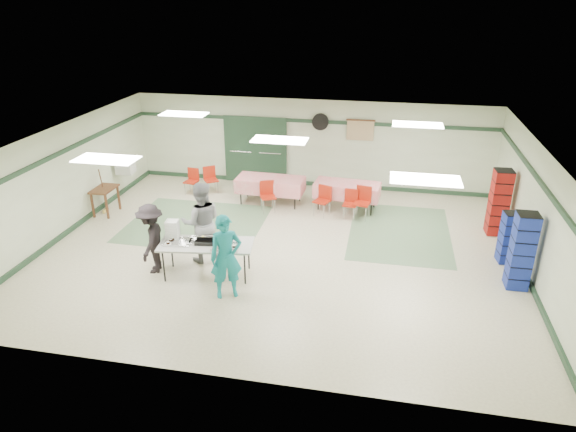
% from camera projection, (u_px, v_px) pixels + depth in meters
% --- Properties ---
extents(floor, '(11.00, 11.00, 0.00)m').
position_uv_depth(floor, '(280.00, 249.00, 12.25)').
color(floor, beige).
rests_on(floor, ground).
extents(ceiling, '(11.00, 11.00, 0.00)m').
position_uv_depth(ceiling, '(280.00, 139.00, 11.16)').
color(ceiling, white).
rests_on(ceiling, wall_back).
extents(wall_back, '(11.00, 0.00, 11.00)m').
position_uv_depth(wall_back, '(310.00, 144.00, 15.74)').
color(wall_back, silver).
rests_on(wall_back, floor).
extents(wall_front, '(11.00, 0.00, 11.00)m').
position_uv_depth(wall_front, '(218.00, 306.00, 7.67)').
color(wall_front, silver).
rests_on(wall_front, floor).
extents(wall_left, '(0.00, 9.00, 9.00)m').
position_uv_depth(wall_left, '(63.00, 181.00, 12.68)').
color(wall_left, silver).
rests_on(wall_left, floor).
extents(wall_right, '(0.00, 9.00, 9.00)m').
position_uv_depth(wall_right, '(537.00, 215.00, 10.73)').
color(wall_right, silver).
rests_on(wall_right, floor).
extents(trim_back, '(11.00, 0.06, 0.10)m').
position_uv_depth(trim_back, '(311.00, 121.00, 15.43)').
color(trim_back, '#203B27').
rests_on(trim_back, wall_back).
extents(baseboard_back, '(11.00, 0.06, 0.12)m').
position_uv_depth(baseboard_back, '(310.00, 183.00, 16.24)').
color(baseboard_back, '#203B27').
rests_on(baseboard_back, floor).
extents(trim_left, '(0.06, 9.00, 0.10)m').
position_uv_depth(trim_left, '(59.00, 154.00, 12.39)').
color(trim_left, '#203B27').
rests_on(trim_left, wall_back).
extents(baseboard_left, '(0.06, 9.00, 0.12)m').
position_uv_depth(baseboard_left, '(73.00, 228.00, 13.20)').
color(baseboard_left, '#203B27').
rests_on(baseboard_left, floor).
extents(trim_right, '(0.06, 9.00, 0.10)m').
position_uv_depth(trim_right, '(542.00, 184.00, 10.46)').
color(trim_right, '#203B27').
rests_on(trim_right, wall_back).
extents(baseboard_right, '(0.06, 9.00, 0.12)m').
position_uv_depth(baseboard_right, '(524.00, 269.00, 11.26)').
color(baseboard_right, '#203B27').
rests_on(baseboard_right, floor).
extents(green_patch_a, '(3.50, 3.00, 0.01)m').
position_uv_depth(green_patch_a, '(196.00, 223.00, 13.59)').
color(green_patch_a, slate).
rests_on(green_patch_a, floor).
extents(green_patch_b, '(2.50, 3.50, 0.01)m').
position_uv_depth(green_patch_b, '(400.00, 232.00, 13.10)').
color(green_patch_b, slate).
rests_on(green_patch_b, floor).
extents(double_door_left, '(0.90, 0.06, 2.10)m').
position_uv_depth(double_door_left, '(241.00, 150.00, 16.20)').
color(double_door_left, '#969996').
rests_on(double_door_left, floor).
extents(double_door_right, '(0.90, 0.06, 2.10)m').
position_uv_depth(double_door_right, '(270.00, 151.00, 16.03)').
color(double_door_right, '#969996').
rests_on(double_door_right, floor).
extents(door_frame, '(2.00, 0.03, 2.15)m').
position_uv_depth(door_frame, '(255.00, 151.00, 16.10)').
color(door_frame, '#203B27').
rests_on(door_frame, floor).
extents(wall_fan, '(0.50, 0.10, 0.50)m').
position_uv_depth(wall_fan, '(320.00, 122.00, 15.35)').
color(wall_fan, black).
rests_on(wall_fan, wall_back).
extents(scroll_banner, '(0.80, 0.02, 0.60)m').
position_uv_depth(scroll_banner, '(360.00, 130.00, 15.22)').
color(scroll_banner, tan).
rests_on(scroll_banner, wall_back).
extents(serving_table, '(2.07, 1.07, 0.76)m').
position_uv_depth(serving_table, '(206.00, 245.00, 10.86)').
color(serving_table, '#BAB9B4').
rests_on(serving_table, floor).
extents(sheet_tray_right, '(0.60, 0.48, 0.02)m').
position_uv_depth(sheet_tray_right, '(226.00, 247.00, 10.67)').
color(sheet_tray_right, silver).
rests_on(sheet_tray_right, serving_table).
extents(sheet_tray_mid, '(0.57, 0.47, 0.02)m').
position_uv_depth(sheet_tray_mid, '(202.00, 241.00, 10.93)').
color(sheet_tray_mid, silver).
rests_on(sheet_tray_mid, serving_table).
extents(sheet_tray_left, '(0.59, 0.48, 0.02)m').
position_uv_depth(sheet_tray_left, '(178.00, 242.00, 10.87)').
color(sheet_tray_left, silver).
rests_on(sheet_tray_left, serving_table).
extents(baking_pan, '(0.47, 0.33, 0.08)m').
position_uv_depth(baking_pan, '(206.00, 242.00, 10.84)').
color(baking_pan, black).
rests_on(baking_pan, serving_table).
extents(foam_box_stack, '(0.29, 0.27, 0.42)m').
position_uv_depth(foam_box_stack, '(173.00, 230.00, 10.99)').
color(foam_box_stack, white).
rests_on(foam_box_stack, serving_table).
extents(volunteer_teal, '(0.76, 0.65, 1.75)m').
position_uv_depth(volunteer_teal, '(226.00, 257.00, 10.06)').
color(volunteer_teal, teal).
rests_on(volunteer_teal, floor).
extents(volunteer_grey, '(1.11, 1.00, 1.88)m').
position_uv_depth(volunteer_grey, '(202.00, 222.00, 11.41)').
color(volunteer_grey, gray).
rests_on(volunteer_grey, floor).
extents(volunteer_dark, '(0.75, 1.10, 1.57)m').
position_uv_depth(volunteer_dark, '(152.00, 239.00, 11.01)').
color(volunteer_dark, black).
rests_on(volunteer_dark, floor).
extents(dining_table_a, '(1.85, 0.96, 0.77)m').
position_uv_depth(dining_table_a, '(347.00, 190.00, 14.31)').
color(dining_table_a, red).
rests_on(dining_table_a, floor).
extents(dining_table_b, '(1.94, 0.92, 0.77)m').
position_uv_depth(dining_table_b, '(270.00, 184.00, 14.70)').
color(dining_table_b, red).
rests_on(dining_table_b, floor).
extents(chair_a, '(0.39, 0.40, 0.78)m').
position_uv_depth(chair_a, '(351.00, 201.00, 13.80)').
color(chair_a, '#AD1F0D').
rests_on(chair_a, floor).
extents(chair_b, '(0.50, 0.50, 0.84)m').
position_uv_depth(chair_b, '(323.00, 197.00, 13.92)').
color(chair_b, '#AD1F0D').
rests_on(chair_b, floor).
extents(chair_c, '(0.49, 0.49, 0.89)m').
position_uv_depth(chair_c, '(363.00, 199.00, 13.73)').
color(chair_c, '#AD1F0D').
rests_on(chair_c, floor).
extents(chair_d, '(0.52, 0.52, 0.86)m').
position_uv_depth(chair_d, '(267.00, 193.00, 14.19)').
color(chair_d, '#AD1F0D').
rests_on(chair_d, floor).
extents(chair_loose_a, '(0.53, 0.53, 0.81)m').
position_uv_depth(chair_loose_a, '(210.00, 177.00, 15.49)').
color(chair_loose_a, '#AD1F0D').
rests_on(chair_loose_a, floor).
extents(chair_loose_b, '(0.42, 0.42, 0.78)m').
position_uv_depth(chair_loose_b, '(192.00, 178.00, 15.42)').
color(chair_loose_b, '#AD1F0D').
rests_on(chair_loose_b, floor).
extents(crate_stack_blue_a, '(0.41, 0.41, 1.20)m').
position_uv_depth(crate_stack_blue_a, '(509.00, 238.00, 11.46)').
color(crate_stack_blue_a, navy).
rests_on(crate_stack_blue_a, floor).
extents(crate_stack_red, '(0.46, 0.46, 1.69)m').
position_uv_depth(crate_stack_red, '(499.00, 202.00, 12.71)').
color(crate_stack_red, '#A31310').
rests_on(crate_stack_red, floor).
extents(crate_stack_blue_b, '(0.43, 0.43, 1.66)m').
position_uv_depth(crate_stack_blue_b, '(522.00, 251.00, 10.38)').
color(crate_stack_blue_b, navy).
rests_on(crate_stack_blue_b, floor).
extents(printer_table, '(0.52, 0.80, 0.74)m').
position_uv_depth(printer_table, '(104.00, 192.00, 13.97)').
color(printer_table, brown).
rests_on(printer_table, floor).
extents(office_printer, '(0.50, 0.45, 0.38)m').
position_uv_depth(office_printer, '(125.00, 167.00, 14.99)').
color(office_printer, beige).
rests_on(office_printer, printer_table).
extents(broom, '(0.05, 0.21, 1.25)m').
position_uv_depth(broom, '(103.00, 190.00, 14.06)').
color(broom, brown).
rests_on(broom, floor).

